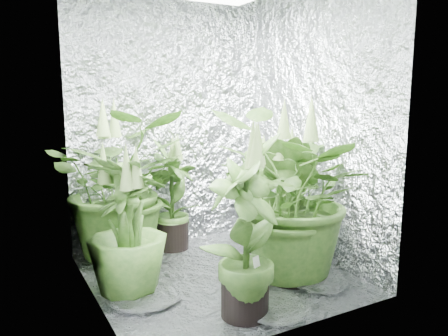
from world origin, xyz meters
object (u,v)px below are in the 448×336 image
plant_a (119,184)px  plant_c (260,197)px  plant_b (172,196)px  plant_d (127,228)px  plant_e (293,196)px  circulation_fan (243,217)px  plant_g (288,203)px  plant_f (245,228)px

plant_a → plant_c: 1.07m
plant_b → plant_d: 0.85m
plant_b → plant_e: bearing=-64.6°
plant_c → plant_e: 0.62m
plant_b → plant_d: bearing=-130.0°
plant_c → circulation_fan: bearing=81.3°
plant_b → circulation_fan: 0.69m
plant_d → circulation_fan: 1.37m
plant_b → plant_c: plant_b is taller
plant_a → plant_g: bearing=-35.7°
plant_a → plant_e: (0.86, -0.94, 0.01)m
plant_d → plant_f: bearing=-48.2°
plant_a → plant_c: (1.00, -0.35, -0.14)m
plant_d → circulation_fan: (1.19, 0.64, -0.25)m
plant_c → plant_g: (-0.01, -0.36, 0.04)m
plant_c → plant_g: 0.36m
circulation_fan → plant_e: bearing=-82.2°
plant_a → plant_b: plant_a is taller
plant_b → plant_g: (0.58, -0.71, 0.03)m
plant_c → plant_d: plant_d is taller
plant_c → plant_e: size_ratio=0.77×
plant_c → plant_e: plant_e is taller
plant_b → circulation_fan: size_ratio=2.32×
plant_e → plant_g: (0.13, 0.23, -0.11)m
plant_b → plant_c: bearing=-30.9°
plant_b → plant_g: plant_g is taller
plant_a → plant_g: 1.22m
plant_d → plant_e: (0.99, -0.29, 0.14)m
plant_b → plant_f: 1.20m
plant_a → plant_f: bearing=-73.6°
plant_b → plant_c: size_ratio=1.01×
plant_b → plant_f: bearing=-93.0°
plant_a → plant_c: size_ratio=1.29×
plant_f → circulation_fan: bearing=59.2°
plant_g → circulation_fan: 0.76m
plant_e → plant_a: bearing=132.4°
plant_f → plant_e: bearing=26.4°
plant_d → plant_f: (0.48, -0.54, 0.08)m
plant_a → circulation_fan: bearing=-0.6°
plant_a → plant_f: 1.24m
plant_f → plant_g: 0.80m
plant_e → plant_f: plant_e is taller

